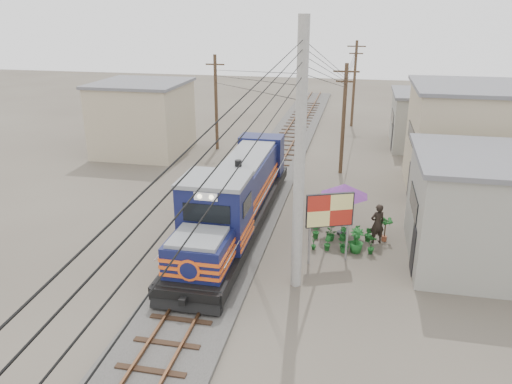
% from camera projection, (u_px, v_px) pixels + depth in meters
% --- Properties ---
extents(ground, '(120.00, 120.00, 0.00)m').
position_uv_depth(ground, '(213.00, 269.00, 20.66)').
color(ground, '#473F35').
rests_on(ground, ground).
extents(ballast, '(3.60, 70.00, 0.16)m').
position_uv_depth(ballast, '(261.00, 187.00, 29.80)').
color(ballast, '#595651').
rests_on(ballast, ground).
extents(track, '(1.15, 70.00, 0.12)m').
position_uv_depth(track, '(261.00, 184.00, 29.74)').
color(track, '#51331E').
rests_on(track, ground).
extents(locomotive, '(2.73, 14.84, 3.68)m').
position_uv_depth(locomotive, '(236.00, 199.00, 23.70)').
color(locomotive, black).
rests_on(locomotive, ground).
extents(utility_pole_main, '(0.40, 0.40, 10.00)m').
position_uv_depth(utility_pole_main, '(300.00, 162.00, 17.78)').
color(utility_pole_main, '#9E9B93').
rests_on(utility_pole_main, ground).
extents(wooden_pole_mid, '(1.60, 0.24, 7.00)m').
position_uv_depth(wooden_pole_mid, '(344.00, 117.00, 31.35)').
color(wooden_pole_mid, '#4C3826').
rests_on(wooden_pole_mid, ground).
extents(wooden_pole_far, '(1.60, 0.24, 7.50)m').
position_uv_depth(wooden_pole_far, '(354.00, 82.00, 44.04)').
color(wooden_pole_far, '#4C3826').
rests_on(wooden_pole_far, ground).
extents(wooden_pole_left, '(1.60, 0.24, 7.00)m').
position_uv_depth(wooden_pole_left, '(216.00, 101.00, 36.84)').
color(wooden_pole_left, '#4C3826').
rests_on(wooden_pole_left, ground).
extents(power_lines, '(9.65, 19.00, 3.30)m').
position_uv_depth(power_lines, '(253.00, 61.00, 25.83)').
color(power_lines, black).
rests_on(power_lines, ground).
extents(shophouse_front, '(7.35, 6.30, 4.70)m').
position_uv_depth(shophouse_front, '(503.00, 211.00, 20.37)').
color(shophouse_front, gray).
rests_on(shophouse_front, ground).
extents(shophouse_mid, '(8.40, 7.35, 6.20)m').
position_uv_depth(shophouse_mid, '(485.00, 140.00, 28.17)').
color(shophouse_mid, tan).
rests_on(shophouse_mid, ground).
extents(shophouse_back, '(6.30, 6.30, 4.20)m').
position_uv_depth(shophouse_back, '(433.00, 120.00, 37.98)').
color(shophouse_back, gray).
rests_on(shophouse_back, ground).
extents(shophouse_left, '(6.30, 6.30, 5.20)m').
position_uv_depth(shophouse_left, '(143.00, 118.00, 36.35)').
color(shophouse_left, tan).
rests_on(shophouse_left, ground).
extents(billboard, '(1.91, 0.86, 3.10)m').
position_uv_depth(billboard, '(330.00, 212.00, 20.47)').
color(billboard, '#99999E').
rests_on(billboard, ground).
extents(market_umbrella, '(2.98, 2.98, 2.54)m').
position_uv_depth(market_umbrella, '(344.00, 190.00, 23.10)').
color(market_umbrella, black).
rests_on(market_umbrella, ground).
extents(vendor, '(0.82, 0.72, 1.90)m').
position_uv_depth(vendor, '(377.00, 224.00, 22.66)').
color(vendor, black).
rests_on(vendor, ground).
extents(plant_nursery, '(3.44, 3.25, 1.12)m').
position_uv_depth(plant_nursery, '(340.00, 235.00, 22.80)').
color(plant_nursery, '#195A20').
rests_on(plant_nursery, ground).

